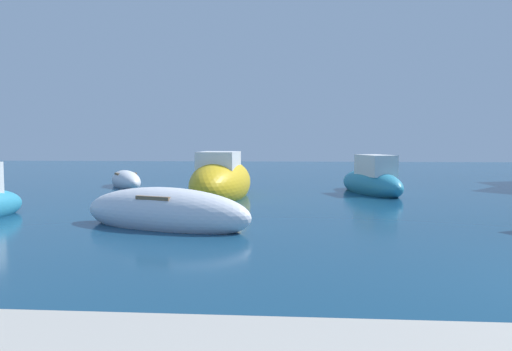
{
  "coord_description": "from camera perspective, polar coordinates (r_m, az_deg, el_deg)",
  "views": [
    {
      "loc": [
        -4.87,
        -5.94,
        1.95
      ],
      "look_at": [
        -6.07,
        10.02,
        0.81
      ],
      "focal_mm": 34.21,
      "sensor_mm": 36.0,
      "label": 1
    }
  ],
  "objects": [
    {
      "name": "moored_boat_2",
      "position": [
        16.92,
        -4.09,
        -0.75
      ],
      "size": [
        2.19,
        5.14,
        1.97
      ],
      "rotation": [
        0.0,
        0.0,
        1.51
      ],
      "color": "gold",
      "rests_on": "ground"
    },
    {
      "name": "moored_boat_1",
      "position": [
        18.7,
        13.37,
        -0.68
      ],
      "size": [
        2.48,
        4.36,
        1.69
      ],
      "rotation": [
        0.0,
        0.0,
        1.88
      ],
      "color": "teal",
      "rests_on": "ground"
    },
    {
      "name": "moored_boat_0",
      "position": [
        11.22,
        -10.54,
        -4.31
      ],
      "size": [
        4.43,
        2.62,
        1.17
      ],
      "rotation": [
        0.0,
        0.0,
        5.95
      ],
      "color": "white",
      "rests_on": "ground"
    },
    {
      "name": "moored_boat_7",
      "position": [
        21.37,
        -14.98,
        -0.61
      ],
      "size": [
        2.47,
        3.12,
        0.91
      ],
      "rotation": [
        0.0,
        0.0,
        2.13
      ],
      "color": "white",
      "rests_on": "ground"
    }
  ]
}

